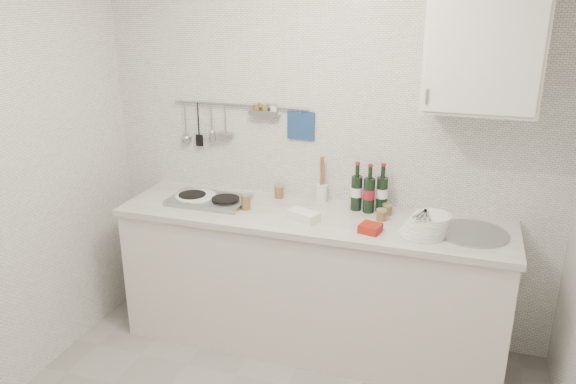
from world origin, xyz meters
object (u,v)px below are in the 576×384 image
object	(u,v)px
plate_stack_sink	(427,225)
wine_bottles	(369,188)
wall_cabinet	(484,46)
plate_stack_hob	(195,198)
utensil_crock	(322,191)

from	to	relation	value
plate_stack_sink	wine_bottles	distance (m)	0.47
wine_bottles	plate_stack_sink	bearing A→B (deg)	-34.36
wall_cabinet	plate_stack_sink	bearing A→B (deg)	-134.21
wall_cabinet	plate_stack_hob	bearing A→B (deg)	-175.87
plate_stack_sink	plate_stack_hob	bearing A→B (deg)	176.88
wall_cabinet	utensil_crock	bearing A→B (deg)	171.77
plate_stack_hob	wine_bottles	world-z (taller)	wine_bottles
plate_stack_sink	wine_bottles	size ratio (longest dim) A/B	0.91
wall_cabinet	plate_stack_hob	size ratio (longest dim) A/B	2.47
utensil_crock	wine_bottles	bearing A→B (deg)	-13.09
plate_stack_sink	wine_bottles	xyz separation A→B (m)	(-0.38, 0.26, 0.10)
plate_stack_sink	utensil_crock	xyz separation A→B (m)	(-0.70, 0.34, 0.02)
plate_stack_hob	utensil_crock	distance (m)	0.84
wall_cabinet	wine_bottles	world-z (taller)	wall_cabinet
wine_bottles	utensil_crock	bearing A→B (deg)	166.91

